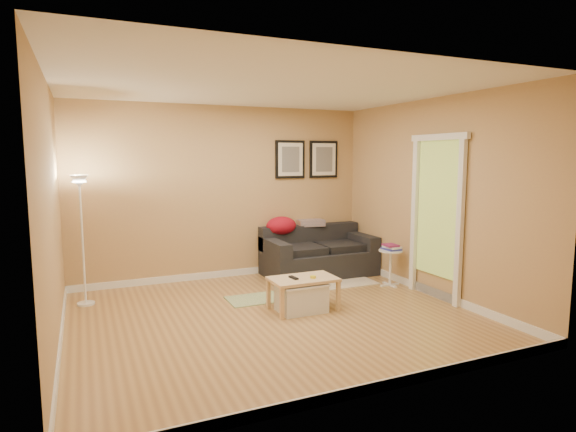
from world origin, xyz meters
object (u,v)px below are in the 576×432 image
object	(u,v)px
storage_bin	(301,297)
sofa	(319,251)
side_table	(390,268)
floor_lamp	(83,244)
coffee_table	(303,294)
book_stack	(391,247)

from	to	relation	value
storage_bin	sofa	bearing A→B (deg)	55.85
side_table	floor_lamp	bearing A→B (deg)	168.65
coffee_table	side_table	world-z (taller)	side_table
coffee_table	sofa	bearing A→B (deg)	74.59
sofa	coffee_table	size ratio (longest dim) A/B	2.14
book_stack	floor_lamp	world-z (taller)	floor_lamp
sofa	side_table	xyz separation A→B (m)	(0.64, -0.98, -0.11)
side_table	book_stack	world-z (taller)	book_stack
coffee_table	storage_bin	xyz separation A→B (m)	(-0.04, -0.04, -0.02)
coffee_table	book_stack	bearing A→B (deg)	34.80
sofa	book_stack	world-z (taller)	sofa
coffee_table	floor_lamp	bearing A→B (deg)	170.49
sofa	floor_lamp	size ratio (longest dim) A/B	1.04
coffee_table	floor_lamp	world-z (taller)	floor_lamp
floor_lamp	storage_bin	bearing A→B (deg)	-29.13
coffee_table	storage_bin	size ratio (longest dim) A/B	1.39
storage_bin	side_table	xyz separation A→B (m)	(1.65, 0.51, 0.09)
book_stack	side_table	bearing A→B (deg)	-161.26
storage_bin	side_table	world-z (taller)	side_table
sofa	storage_bin	world-z (taller)	sofa
side_table	book_stack	size ratio (longest dim) A/B	2.04
coffee_table	storage_bin	distance (m)	0.07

